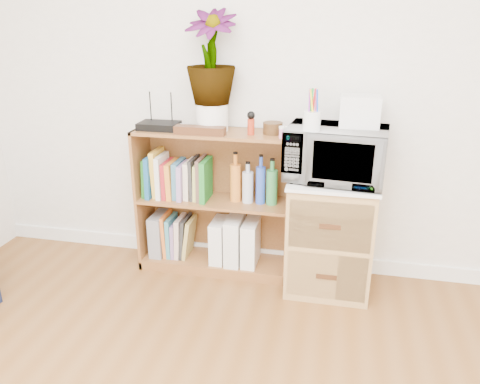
% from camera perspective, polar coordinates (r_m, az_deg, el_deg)
% --- Properties ---
extents(skirting_board, '(4.00, 0.02, 0.10)m').
position_cam_1_polar(skirting_board, '(3.29, 3.62, -7.76)').
color(skirting_board, white).
rests_on(skirting_board, ground).
extents(bookshelf, '(1.00, 0.30, 0.95)m').
position_cam_1_polar(bookshelf, '(3.05, -3.12, -1.30)').
color(bookshelf, brown).
rests_on(bookshelf, ground).
extents(wicker_unit, '(0.50, 0.45, 0.70)m').
position_cam_1_polar(wicker_unit, '(2.94, 10.86, -5.23)').
color(wicker_unit, '#9E7542').
rests_on(wicker_unit, ground).
extents(microwave, '(0.59, 0.43, 0.31)m').
position_cam_1_polar(microwave, '(2.74, 11.58, 4.59)').
color(microwave, silver).
rests_on(microwave, wicker_unit).
extents(pen_cup, '(0.10, 0.10, 0.11)m').
position_cam_1_polar(pen_cup, '(2.59, 8.74, 8.56)').
color(pen_cup, white).
rests_on(pen_cup, microwave).
extents(small_appliance, '(0.22, 0.18, 0.17)m').
position_cam_1_polar(small_appliance, '(2.74, 14.39, 9.54)').
color(small_appliance, silver).
rests_on(small_appliance, microwave).
extents(router, '(0.24, 0.17, 0.04)m').
position_cam_1_polar(router, '(2.99, -9.84, 7.97)').
color(router, black).
rests_on(router, bookshelf).
extents(white_bowl, '(0.13, 0.13, 0.03)m').
position_cam_1_polar(white_bowl, '(2.95, -8.10, 7.76)').
color(white_bowl, white).
rests_on(white_bowl, bookshelf).
extents(plant_pot, '(0.20, 0.20, 0.17)m').
position_cam_1_polar(plant_pot, '(2.91, -3.42, 9.11)').
color(plant_pot, white).
rests_on(plant_pot, bookshelf).
extents(potted_plant, '(0.31, 0.31, 0.54)m').
position_cam_1_polar(potted_plant, '(2.86, -3.58, 16.11)').
color(potted_plant, '#338037').
rests_on(potted_plant, plant_pot).
extents(trinket_box, '(0.31, 0.08, 0.05)m').
position_cam_1_polar(trinket_box, '(2.82, -4.90, 7.49)').
color(trinket_box, '#3D2310').
rests_on(trinket_box, bookshelf).
extents(kokeshi_doll, '(0.04, 0.04, 0.10)m').
position_cam_1_polar(kokeshi_doll, '(2.81, 1.34, 7.95)').
color(kokeshi_doll, '#A72B14').
rests_on(kokeshi_doll, bookshelf).
extents(wooden_bowl, '(0.12, 0.12, 0.07)m').
position_cam_1_polar(wooden_bowl, '(2.84, 4.01, 7.78)').
color(wooden_bowl, '#38220F').
rests_on(wooden_bowl, bookshelf).
extents(paint_jars, '(0.10, 0.04, 0.05)m').
position_cam_1_polar(paint_jars, '(2.73, 5.77, 7.02)').
color(paint_jars, '#CC7178').
rests_on(paint_jars, bookshelf).
extents(file_box, '(0.09, 0.23, 0.29)m').
position_cam_1_polar(file_box, '(3.28, -9.75, -4.99)').
color(file_box, gray).
rests_on(file_box, bookshelf).
extents(magazine_holder_left, '(0.09, 0.23, 0.28)m').
position_cam_1_polar(magazine_holder_left, '(3.14, -2.54, -5.85)').
color(magazine_holder_left, silver).
rests_on(magazine_holder_left, bookshelf).
extents(magazine_holder_mid, '(0.10, 0.25, 0.31)m').
position_cam_1_polar(magazine_holder_mid, '(3.11, -0.64, -5.80)').
color(magazine_holder_mid, silver).
rests_on(magazine_holder_mid, bookshelf).
extents(magazine_holder_right, '(0.09, 0.24, 0.30)m').
position_cam_1_polar(magazine_holder_right, '(3.10, 1.32, -6.14)').
color(magazine_holder_right, white).
rests_on(magazine_holder_right, bookshelf).
extents(cookbooks, '(0.44, 0.20, 0.31)m').
position_cam_1_polar(cookbooks, '(3.07, -7.66, 1.76)').
color(cookbooks, '#1C6C1E').
rests_on(cookbooks, bookshelf).
extents(liquor_bottles, '(0.30, 0.07, 0.31)m').
position_cam_1_polar(liquor_bottles, '(2.94, 1.67, 1.39)').
color(liquor_bottles, orange).
rests_on(liquor_bottles, bookshelf).
extents(lower_books, '(0.21, 0.19, 0.29)m').
position_cam_1_polar(lower_books, '(3.23, -7.50, -5.33)').
color(lower_books, orange).
rests_on(lower_books, bookshelf).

